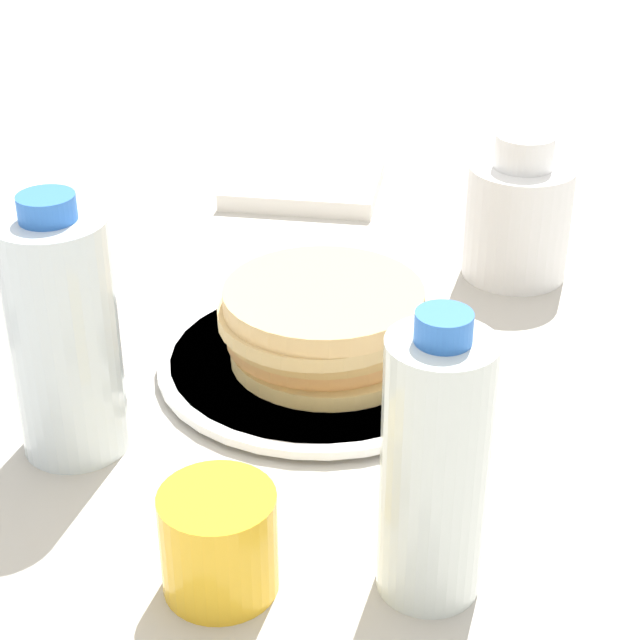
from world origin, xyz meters
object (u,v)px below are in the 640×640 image
object	(u,v)px
pancake_stack	(324,322)
cream_jug	(518,216)
water_bottle_far	(435,467)
plate	(320,361)
water_bottle_near	(64,335)
juice_glass	(219,542)

from	to	relation	value
pancake_stack	cream_jug	world-z (taller)	cream_jug
cream_jug	water_bottle_far	world-z (taller)	water_bottle_far
plate	water_bottle_far	size ratio (longest dim) A/B	1.40
plate	cream_jug	distance (m)	0.27
plate	water_bottle_near	world-z (taller)	water_bottle_near
cream_jug	water_bottle_near	size ratio (longest dim) A/B	0.71
pancake_stack	juice_glass	xyz separation A→B (m)	(0.08, 0.26, -0.01)
juice_glass	plate	bearing A→B (deg)	-106.14
pancake_stack	water_bottle_near	world-z (taller)	water_bottle_near
pancake_stack	water_bottle_far	world-z (taller)	water_bottle_far
pancake_stack	water_bottle_far	size ratio (longest dim) A/B	0.91
cream_jug	pancake_stack	bearing A→B (deg)	41.16
water_bottle_near	water_bottle_far	bearing A→B (deg)	146.45
water_bottle_near	water_bottle_far	xyz separation A→B (m)	(-0.25, 0.16, -0.00)
juice_glass	cream_jug	xyz separation A→B (m)	(-0.27, -0.43, 0.03)
water_bottle_far	plate	bearing A→B (deg)	-77.86
plate	juice_glass	xyz separation A→B (m)	(0.07, 0.26, 0.03)
plate	water_bottle_near	distance (m)	0.23
plate	juice_glass	world-z (taller)	juice_glass
plate	juice_glass	distance (m)	0.27
juice_glass	water_bottle_far	world-z (taller)	water_bottle_far
water_bottle_near	water_bottle_far	size ratio (longest dim) A/B	1.04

